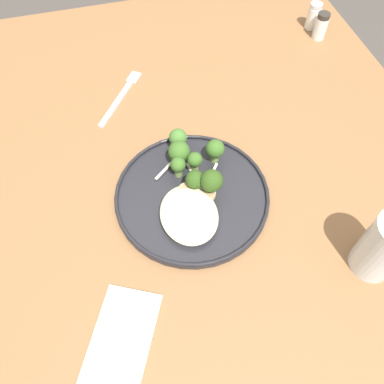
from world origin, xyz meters
TOP-DOWN VIEW (x-y plane):
  - ground at (0.00, 0.00)m, footprint 6.00×6.00m
  - wooden_dining_table at (0.00, 0.00)m, footprint 1.40×1.00m
  - dinner_plate at (-0.01, -0.05)m, footprint 0.29×0.29m
  - noodle_bed at (0.03, -0.06)m, footprint 0.13×0.10m
  - seared_scallop_half_hidden at (0.02, -0.05)m, footprint 0.03×0.03m
  - seared_scallop_right_edge at (0.04, -0.08)m, footprint 0.03×0.03m
  - seared_scallop_center_golden at (-0.00, -0.02)m, footprint 0.03×0.03m
  - seared_scallop_on_noodles at (0.06, -0.09)m, footprint 0.02×0.02m
  - seared_scallop_large_seared at (-0.02, -0.05)m, footprint 0.03×0.03m
  - broccoli_floret_right_tilted at (-0.07, -0.03)m, footprint 0.03×0.03m
  - broccoli_floret_center_pile at (-0.13, -0.04)m, footprint 0.04×0.04m
  - broccoli_floret_front_edge at (-0.08, 0.02)m, footprint 0.04×0.04m
  - broccoli_floret_near_rim at (-0.09, -0.05)m, footprint 0.04×0.04m
  - broccoli_floret_small_sprig at (-0.07, -0.06)m, footprint 0.03×0.03m
  - broccoli_floret_rear_charred at (-0.02, -0.04)m, footprint 0.04×0.04m
  - broccoli_floret_split_head at (-0.01, -0.01)m, footprint 0.04×0.04m
  - onion_sliver_short_strip at (-0.06, -0.03)m, footprint 0.04×0.01m
  - onion_sliver_pale_crescent at (-0.05, 0.01)m, footprint 0.04×0.03m
  - onion_sliver_curled_piece at (-0.02, -0.02)m, footprint 0.04×0.04m
  - onion_sliver_long_sliver at (-0.08, -0.08)m, footprint 0.04×0.05m
  - water_glass at (0.19, 0.21)m, footprint 0.07×0.07m
  - dinner_fork at (-0.32, -0.13)m, footprint 0.16×0.12m
  - folded_napkin at (0.21, -0.21)m, footprint 0.17×0.15m
  - salt_shaker at (-0.45, 0.40)m, footprint 0.03×0.03m
  - pepper_shaker at (-0.40, 0.40)m, footprint 0.03×0.03m

SIDE VIEW (x-z plane):
  - ground at x=0.00m, z-range 0.00..0.00m
  - wooden_dining_table at x=0.00m, z-range 0.29..1.03m
  - dinner_fork at x=-0.32m, z-range 0.74..0.74m
  - folded_napkin at x=0.21m, z-range 0.74..0.75m
  - dinner_plate at x=-0.01m, z-range 0.74..0.76m
  - onion_sliver_short_strip at x=-0.06m, z-range 0.75..0.76m
  - onion_sliver_pale_crescent at x=-0.05m, z-range 0.75..0.76m
  - onion_sliver_curled_piece at x=-0.02m, z-range 0.75..0.76m
  - onion_sliver_long_sliver at x=-0.08m, z-range 0.75..0.76m
  - seared_scallop_center_golden at x=0.00m, z-range 0.75..0.77m
  - seared_scallop_on_noodles at x=0.06m, z-range 0.75..0.77m
  - seared_scallop_large_seared at x=-0.02m, z-range 0.75..0.77m
  - seared_scallop_half_hidden at x=0.02m, z-range 0.75..0.77m
  - seared_scallop_right_edge at x=0.04m, z-range 0.75..0.77m
  - noodle_bed at x=0.03m, z-range 0.75..0.78m
  - salt_shaker at x=-0.45m, z-range 0.74..0.81m
  - pepper_shaker at x=-0.40m, z-range 0.74..0.81m
  - broccoli_floret_center_pile at x=-0.13m, z-range 0.75..0.80m
  - broccoli_floret_small_sprig at x=-0.07m, z-range 0.76..0.80m
  - broccoli_floret_right_tilted at x=-0.07m, z-range 0.76..0.81m
  - broccoli_floret_near_rim at x=-0.09m, z-range 0.76..0.81m
  - broccoli_floret_front_edge at x=-0.08m, z-range 0.76..0.81m
  - broccoli_floret_rear_charred at x=-0.02m, z-range 0.76..0.81m
  - broccoli_floret_split_head at x=-0.01m, z-range 0.76..0.82m
  - water_glass at x=0.19m, z-range 0.73..0.86m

